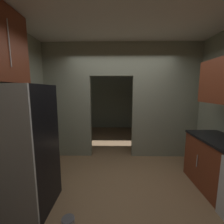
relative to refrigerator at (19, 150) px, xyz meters
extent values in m
plane|color=brown|center=(1.46, 0.39, -0.88)|extent=(20.00, 20.00, 0.00)
cube|color=silver|center=(1.46, 0.81, 1.95)|extent=(4.18, 6.78, 0.06)
cube|color=gray|center=(0.14, 1.78, 0.52)|extent=(1.12, 0.12, 2.80)
cube|color=gray|center=(2.55, 1.78, 0.52)|extent=(1.61, 0.12, 2.80)
cube|color=gray|center=(1.22, 1.78, 1.53)|extent=(1.05, 0.12, 0.78)
cube|color=gray|center=(1.46, 4.73, 0.52)|extent=(3.78, 0.10, 2.80)
cube|color=gray|center=(-0.38, 3.25, 0.52)|extent=(0.10, 2.94, 2.80)
cube|color=gray|center=(3.30, 3.25, 0.52)|extent=(0.10, 2.94, 2.80)
cube|color=black|center=(0.00, 0.02, 0.00)|extent=(0.81, 0.72, 1.76)
cylinder|color=#B7BABC|center=(2.73, 0.54, -0.41)|extent=(0.01, 0.01, 0.22)
cylinder|color=#B7BABC|center=(-0.06, 0.10, 1.41)|extent=(0.01, 0.01, 0.60)
cylinder|color=#4C4C51|center=(0.75, -0.36, -0.70)|extent=(0.15, 0.15, 0.01)
camera|label=1|loc=(1.30, -1.89, 0.81)|focal=23.69mm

